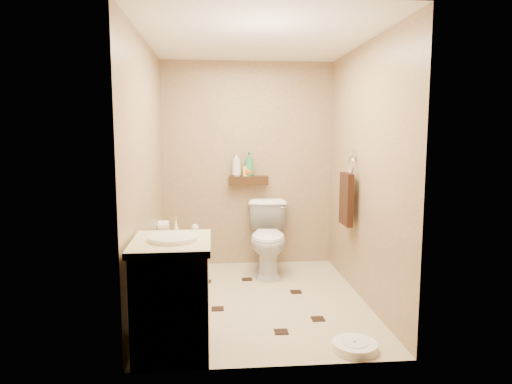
{
  "coord_description": "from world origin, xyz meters",
  "views": [
    {
      "loc": [
        -0.37,
        -4.14,
        1.58
      ],
      "look_at": [
        0.01,
        0.25,
        1.0
      ],
      "focal_mm": 32.0,
      "sensor_mm": 36.0,
      "label": 1
    }
  ],
  "objects": [
    {
      "name": "wall_left",
      "position": [
        -1.0,
        0.0,
        1.2
      ],
      "size": [
        0.04,
        2.5,
        2.4
      ],
      "primitive_type": "cube",
      "color": "#A6805F",
      "rests_on": "ground"
    },
    {
      "name": "floor_accents",
      "position": [
        0.01,
        -0.01,
        0.0
      ],
      "size": [
        1.08,
        1.44,
        0.01
      ],
      "color": "black",
      "rests_on": "ground"
    },
    {
      "name": "ceiling",
      "position": [
        0.0,
        0.0,
        2.4
      ],
      "size": [
        2.0,
        2.5,
        0.02
      ],
      "primitive_type": "cube",
      "color": "white",
      "rests_on": "wall_back"
    },
    {
      "name": "wall_shelf",
      "position": [
        0.0,
        1.17,
        1.02
      ],
      "size": [
        0.46,
        0.14,
        0.1
      ],
      "primitive_type": "cube",
      "color": "#3D2510",
      "rests_on": "wall_back"
    },
    {
      "name": "wall_back",
      "position": [
        0.0,
        1.25,
        1.2
      ],
      "size": [
        2.0,
        0.04,
        2.4
      ],
      "primitive_type": "cube",
      "color": "#A6805F",
      "rests_on": "ground"
    },
    {
      "name": "vanity",
      "position": [
        -0.7,
        -0.95,
        0.42
      ],
      "size": [
        0.56,
        0.68,
        0.95
      ],
      "rotation": [
        0.0,
        0.0,
        0.01
      ],
      "color": "brown",
      "rests_on": "ground"
    },
    {
      "name": "towel_ring",
      "position": [
        0.91,
        0.25,
        0.95
      ],
      "size": [
        0.12,
        0.3,
        0.76
      ],
      "color": "silver",
      "rests_on": "wall_right"
    },
    {
      "name": "bathroom_scale",
      "position": [
        0.61,
        -1.07,
        0.03
      ],
      "size": [
        0.39,
        0.39,
        0.07
      ],
      "rotation": [
        0.0,
        0.0,
        -0.2
      ],
      "color": "white",
      "rests_on": "ground"
    },
    {
      "name": "toilet",
      "position": [
        0.2,
        0.83,
        0.4
      ],
      "size": [
        0.51,
        0.82,
        0.8
      ],
      "primitive_type": "imported",
      "rotation": [
        0.0,
        0.0,
        -0.08
      ],
      "color": "white",
      "rests_on": "ground"
    },
    {
      "name": "wall_right",
      "position": [
        1.0,
        0.0,
        1.2
      ],
      "size": [
        0.04,
        2.5,
        2.4
      ],
      "primitive_type": "cube",
      "color": "#A6805F",
      "rests_on": "ground"
    },
    {
      "name": "bottle_b",
      "position": [
        -0.03,
        1.17,
        1.16
      ],
      "size": [
        0.08,
        0.08,
        0.17
      ],
      "primitive_type": "imported",
      "rotation": [
        0.0,
        0.0,
        1.56
      ],
      "color": "yellow",
      "rests_on": "wall_shelf"
    },
    {
      "name": "wall_front",
      "position": [
        0.0,
        -1.25,
        1.2
      ],
      "size": [
        2.0,
        0.04,
        2.4
      ],
      "primitive_type": "cube",
      "color": "#A6805F",
      "rests_on": "ground"
    },
    {
      "name": "ground",
      "position": [
        0.0,
        0.0,
        0.0
      ],
      "size": [
        2.5,
        2.5,
        0.0
      ],
      "primitive_type": "plane",
      "color": "#BBAE88",
      "rests_on": "ground"
    },
    {
      "name": "bottle_a",
      "position": [
        -0.14,
        1.17,
        1.21
      ],
      "size": [
        0.13,
        0.13,
        0.28
      ],
      "primitive_type": "imported",
      "rotation": [
        0.0,
        0.0,
        2.92
      ],
      "color": "silver",
      "rests_on": "wall_shelf"
    },
    {
      "name": "toilet_brush",
      "position": [
        -0.63,
        1.07,
        0.19
      ],
      "size": [
        0.12,
        0.12,
        0.53
      ],
      "color": "#196459",
      "rests_on": "ground"
    },
    {
      "name": "toilet_paper",
      "position": [
        -0.94,
        0.65,
        0.6
      ],
      "size": [
        0.12,
        0.11,
        0.12
      ],
      "color": "white",
      "rests_on": "wall_left"
    },
    {
      "name": "bottle_d",
      "position": [
        0.01,
        1.17,
        1.21
      ],
      "size": [
        0.11,
        0.11,
        0.28
      ],
      "primitive_type": "imported",
      "rotation": [
        0.0,
        0.0,
        0.04
      ],
      "color": "#2D8850",
      "rests_on": "wall_shelf"
    },
    {
      "name": "bottle_c",
      "position": [
        -0.0,
        1.17,
        1.15
      ],
      "size": [
        0.16,
        0.16,
        0.15
      ],
      "primitive_type": "imported",
      "rotation": [
        0.0,
        0.0,
        5.3
      ],
      "color": "#BC5116",
      "rests_on": "wall_shelf"
    }
  ]
}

